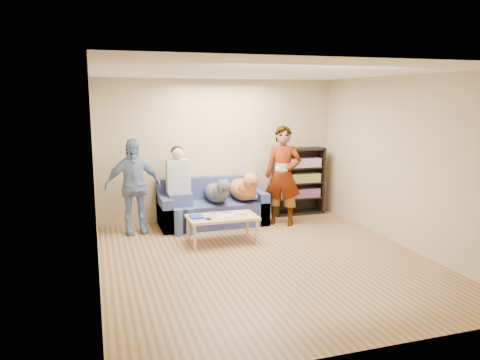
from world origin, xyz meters
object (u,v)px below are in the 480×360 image
object	(u,v)px
dog_gray	(217,192)
sofa	(212,209)
dog_tan	(244,188)
person_standing_left	(133,186)
coffee_table	(222,219)
notebook_blue	(197,216)
person_standing_right	(283,176)
bookshelf	(298,180)
camera_silver	(213,213)
person_seated	(179,185)

from	to	relation	value
dog_gray	sofa	bearing A→B (deg)	108.50
sofa	dog_tan	bearing A→B (deg)	-13.81
person_standing_left	coffee_table	distance (m)	1.64
person_standing_left	sofa	xyz separation A→B (m)	(1.39, 0.16, -0.53)
sofa	person_standing_left	bearing A→B (deg)	-173.34
notebook_blue	dog_gray	world-z (taller)	dog_gray
dog_tan	coffee_table	size ratio (longest dim) A/B	1.07
person_standing_right	bookshelf	xyz separation A→B (m)	(0.59, 0.64, -0.21)
person_standing_right	bookshelf	world-z (taller)	person_standing_right
dog_tan	coffee_table	world-z (taller)	dog_tan
person_standing_left	camera_silver	bearing A→B (deg)	-41.85
person_seated	camera_silver	bearing A→B (deg)	-65.15
notebook_blue	dog_tan	distance (m)	1.41
person_standing_left	notebook_blue	xyz separation A→B (m)	(0.89, -0.87, -0.37)
coffee_table	camera_silver	bearing A→B (deg)	135.00
person_standing_left	camera_silver	size ratio (longest dim) A/B	14.66
dog_tan	camera_silver	bearing A→B (deg)	-133.88
camera_silver	coffee_table	xyz separation A→B (m)	(0.12, -0.12, -0.07)
sofa	dog_tan	distance (m)	0.69
camera_silver	bookshelf	xyz separation A→B (m)	(2.02, 1.19, 0.23)
person_standing_right	person_seated	xyz separation A→B (m)	(-1.82, 0.28, -0.12)
dog_gray	person_standing_right	bearing A→B (deg)	-11.07
person_standing_left	person_seated	bearing A→B (deg)	-4.97
notebook_blue	bookshelf	distance (m)	2.64
camera_silver	dog_tan	size ratio (longest dim) A/B	0.09
notebook_blue	camera_silver	size ratio (longest dim) A/B	2.36
person_standing_right	person_seated	size ratio (longest dim) A/B	1.21
person_standing_right	camera_silver	distance (m)	1.60
sofa	bookshelf	bearing A→B (deg)	7.40
coffee_table	bookshelf	bearing A→B (deg)	34.57
camera_silver	dog_gray	size ratio (longest dim) A/B	0.09
coffee_table	person_seated	bearing A→B (deg)	117.96
sofa	dog_gray	world-z (taller)	dog_gray
dog_gray	coffee_table	xyz separation A→B (m)	(-0.16, -0.90, -0.25)
sofa	bookshelf	distance (m)	1.86
dog_gray	dog_tan	xyz separation A→B (m)	(0.51, 0.04, 0.03)
dog_gray	bookshelf	bearing A→B (deg)	13.26
person_standing_right	person_standing_left	xyz separation A→B (m)	(-2.60, 0.24, -0.08)
dog_gray	dog_tan	distance (m)	0.51
coffee_table	notebook_blue	bearing A→B (deg)	172.87
person_standing_left	bookshelf	size ratio (longest dim) A/B	1.24
dog_gray	person_seated	bearing A→B (deg)	175.73
person_seated	coffee_table	xyz separation A→B (m)	(0.50, -0.95, -0.40)
person_seated	dog_tan	xyz separation A→B (m)	(1.17, -0.01, -0.12)
person_standing_right	coffee_table	size ratio (longest dim) A/B	1.62
person_standing_right	sofa	xyz separation A→B (m)	(-1.21, 0.40, -0.61)
camera_silver	sofa	bearing A→B (deg)	76.87
person_standing_left	dog_gray	world-z (taller)	person_standing_left
dog_tan	person_standing_left	bearing A→B (deg)	-179.30
sofa	person_seated	distance (m)	0.79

